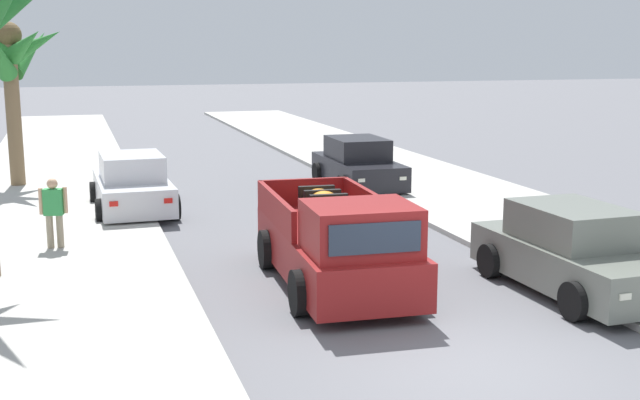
% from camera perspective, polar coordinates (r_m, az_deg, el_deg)
% --- Properties ---
extents(ground_plane, '(160.00, 160.00, 0.00)m').
position_cam_1_polar(ground_plane, '(11.55, 10.14, -11.30)').
color(ground_plane, slate).
extents(sidewalk_left, '(4.83, 60.00, 0.12)m').
position_cam_1_polar(sidewalk_left, '(21.91, -18.04, -0.94)').
color(sidewalk_left, '#B2AFA8').
rests_on(sidewalk_left, ground).
extents(sidewalk_right, '(4.83, 60.00, 0.12)m').
position_cam_1_polar(sidewalk_right, '(24.29, 8.92, 0.58)').
color(sidewalk_right, '#B2AFA8').
rests_on(sidewalk_right, ground).
extents(curb_left, '(0.16, 60.00, 0.10)m').
position_cam_1_polar(curb_left, '(21.91, -15.39, -0.82)').
color(curb_left, silver).
rests_on(curb_left, ground).
extents(curb_right, '(0.16, 60.00, 0.10)m').
position_cam_1_polar(curb_right, '(23.87, 6.73, 0.43)').
color(curb_right, silver).
rests_on(curb_right, ground).
extents(pickup_truck, '(2.40, 5.30, 1.80)m').
position_cam_1_polar(pickup_truck, '(14.63, 1.17, -3.04)').
color(pickup_truck, maroon).
rests_on(pickup_truck, ground).
extents(car_left_near, '(2.07, 4.28, 1.54)m').
position_cam_1_polar(car_left_near, '(24.85, 2.65, 2.45)').
color(car_left_near, black).
rests_on(car_left_near, ground).
extents(car_right_near, '(2.10, 4.29, 1.54)m').
position_cam_1_polar(car_right_near, '(21.79, -12.94, 1.01)').
color(car_right_near, silver).
rests_on(car_right_near, ground).
extents(car_left_mid, '(2.12, 4.30, 1.54)m').
position_cam_1_polar(car_left_mid, '(15.07, 17.24, -3.52)').
color(car_left_mid, slate).
rests_on(car_left_mid, ground).
extents(palm_tree_left_mid, '(3.48, 3.97, 4.98)m').
position_cam_1_polar(palm_tree_left_mid, '(26.22, -20.92, 9.25)').
color(palm_tree_left_mid, brown).
rests_on(palm_tree_left_mid, ground).
extents(pedestrian, '(0.57, 0.30, 1.59)m').
position_cam_1_polar(pedestrian, '(17.88, -18.05, -0.70)').
color(pedestrian, gray).
rests_on(pedestrian, ground).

